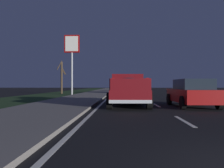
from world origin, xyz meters
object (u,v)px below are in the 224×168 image
(pickup_truck, at_px, (128,89))
(sedan_green, at_px, (143,88))
(bare_tree_far, at_px, (62,77))
(sedan_red, at_px, (192,93))
(sedan_tan, at_px, (123,88))
(gas_price_sign, at_px, (72,50))

(pickup_truck, distance_m, sedan_green, 26.28)
(bare_tree_far, bearing_deg, pickup_truck, -154.72)
(sedan_green, relative_size, sedan_red, 1.00)
(sedan_tan, relative_size, gas_price_sign, 0.59)
(sedan_green, relative_size, gas_price_sign, 0.59)
(pickup_truck, bearing_deg, sedan_tan, 0.37)
(sedan_red, relative_size, gas_price_sign, 0.59)
(sedan_tan, bearing_deg, gas_price_sign, 123.29)
(pickup_truck, xyz_separation_m, gas_price_sign, (15.04, 6.56, 4.66))
(pickup_truck, relative_size, sedan_red, 1.23)
(sedan_green, xyz_separation_m, bare_tree_far, (-7.43, 12.19, 1.63))
(gas_price_sign, bearing_deg, sedan_green, -42.09)
(gas_price_sign, relative_size, bare_tree_far, 1.61)
(sedan_green, bearing_deg, bare_tree_far, 121.38)
(sedan_tan, xyz_separation_m, sedan_green, (6.79, -3.52, 0.00))
(pickup_truck, distance_m, sedan_tan, 19.27)
(gas_price_sign, xyz_separation_m, bare_tree_far, (3.58, 2.24, -3.23))
(sedan_green, distance_m, gas_price_sign, 15.62)
(sedan_red, bearing_deg, sedan_tan, 10.58)
(sedan_tan, bearing_deg, sedan_green, -27.37)
(sedan_green, bearing_deg, pickup_truck, 172.58)
(sedan_red, height_order, gas_price_sign, gas_price_sign)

